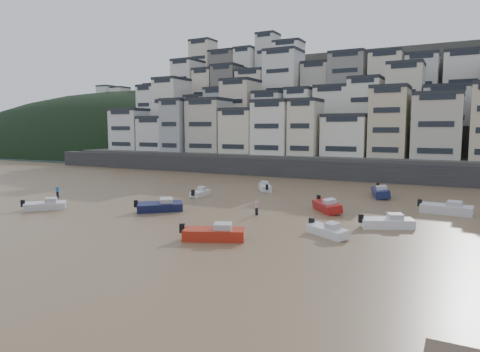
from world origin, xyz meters
The scene contains 16 objects.
sea_strip centered at (-110.00, 145.00, 0.01)m, with size 340.00×340.00×0.00m, color #4D5C6E.
harbor_wall centered at (10.00, 65.00, 1.75)m, with size 140.00×3.00×3.50m, color #38383A.
hillside centered at (14.73, 104.84, 13.01)m, with size 141.04×66.00×50.00m.
headland centered at (-95.00, 135.00, 0.02)m, with size 216.00×135.00×53.33m.
boat_a centered at (14.38, 16.71, 0.79)m, with size 5.76×1.88×1.57m, color #B42716, non-canonical shape.
boat_b centered at (22.58, 22.62, 0.63)m, with size 4.62×1.51×1.26m, color silver, non-canonical shape.
boat_c centered at (2.29, 24.60, 0.77)m, with size 5.62×1.84×1.53m, color #151A43, non-canonical shape.
boat_d centered at (26.76, 28.33, 0.73)m, with size 5.33×1.74×1.45m, color white, non-canonical shape.
boat_e centered at (19.21, 33.77, 0.79)m, with size 5.77×1.89×1.57m, color #9E1513, non-canonical shape.
boat_f centered at (0.12, 36.32, 0.60)m, with size 4.39×1.44×1.20m, color white, non-canonical shape.
boat_g centered at (31.45, 38.49, 0.80)m, with size 5.87×1.92×1.60m, color silver, non-canonical shape.
boat_h centered at (6.03, 45.48, 0.72)m, with size 5.29×1.73×1.44m, color silver, non-canonical shape.
boat_i centered at (22.78, 47.59, 0.88)m, with size 6.46×2.11×1.76m, color #161D45, non-canonical shape.
boat_j centered at (-10.37, 19.21, 0.68)m, with size 4.96×1.62×1.35m, color silver, non-canonical shape.
person_blue centered at (-16.68, 26.07, 0.87)m, with size 0.44×0.44×1.74m, color blue, non-canonical shape.
person_pink centered at (12.98, 28.06, 0.87)m, with size 0.44×0.44×1.74m, color #C08791, non-canonical shape.
Camera 1 is at (33.10, -13.79, 9.50)m, focal length 32.00 mm.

